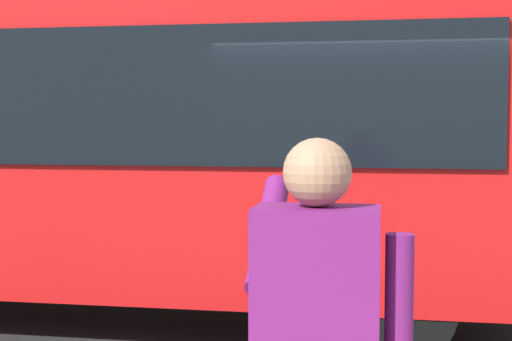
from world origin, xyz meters
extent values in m
plane|color=#232326|center=(0.00, 0.00, 0.00)|extent=(60.00, 60.00, 0.00)
cube|color=red|center=(2.85, -0.18, 1.70)|extent=(9.00, 2.50, 2.60)
cube|color=black|center=(2.85, 1.08, 2.10)|extent=(7.60, 0.06, 1.10)
cylinder|color=black|center=(-0.15, -1.28, 0.50)|extent=(1.00, 0.28, 1.00)
cylinder|color=black|center=(-0.15, 0.92, 0.50)|extent=(1.00, 0.28, 1.00)
cube|color=#6B1960|center=(0.14, 4.36, 1.30)|extent=(0.40, 0.24, 0.66)
sphere|color=#A87A5B|center=(0.14, 4.36, 1.74)|extent=(0.22, 0.22, 0.22)
cylinder|color=#6B1960|center=(-0.12, 4.36, 1.26)|extent=(0.09, 0.09, 0.58)
cylinder|color=#6B1960|center=(0.32, 4.20, 1.52)|extent=(0.09, 0.48, 0.37)
cube|color=black|center=(0.24, 4.06, 1.72)|extent=(0.07, 0.01, 0.14)
camera|label=1|loc=(-0.06, 6.68, 1.90)|focal=51.70mm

